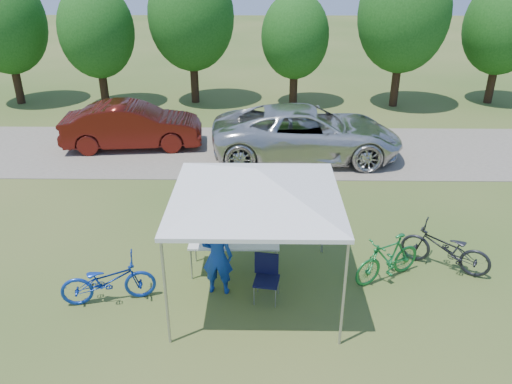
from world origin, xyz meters
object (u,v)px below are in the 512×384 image
folding_chair (266,273)px  bike_green (388,258)px  folding_table (234,241)px  bike_blue (108,280)px  bike_dark (446,249)px  sedan (133,125)px  cooler (222,232)px  minivan (307,133)px  cyclist (217,256)px

folding_chair → bike_green: (2.53, 0.64, -0.05)m
folding_table → folding_chair: folding_chair is taller
folding_table → bike_green: (3.21, -0.26, -0.23)m
bike_blue → bike_dark: bearing=-92.8°
folding_chair → sedan: 9.66m
cooler → minivan: 7.04m
cyclist → bike_blue: cyclist is taller
folding_table → bike_blue: (-2.42, -1.08, -0.26)m
minivan → bike_green: bearing=-171.4°
bike_green → bike_dark: (1.33, 0.41, -0.01)m
bike_green → minivan: (-1.17, 6.92, 0.38)m
bike_green → minivan: size_ratio=0.27×
cooler → bike_dark: 4.82m
bike_green → sedan: 10.63m
bike_green → cooler: bearing=-123.8°
cooler → folding_chair: bearing=-44.0°
folding_chair → sedan: sedan is taller
bike_blue → sedan: (-1.55, 8.65, 0.33)m
folding_chair → minivan: 7.68m
sedan → bike_blue: bearing=-175.9°
cyclist → minivan: 7.77m
bike_green → folding_table: bearing=-124.1°
minivan → bike_blue: bearing=149.1°
bike_dark → minivan: bearing=-130.0°
cyclist → sedan: cyclist is taller
bike_green → sedan: bearing=-167.0°
folding_chair → cyclist: cyclist is taller
folding_table → cooler: 0.33m
folding_chair → bike_dark: bike_dark is taller
bike_blue → bike_green: 5.69m
folding_chair → cooler: cooler is taller
folding_chair → sedan: size_ratio=0.20×
folding_chair → cyclist: (-0.97, 0.14, 0.29)m
cyclist → bike_green: bearing=-166.0°
folding_table → folding_chair: bearing=-53.0°
bike_blue → cooler: bearing=-76.3°
cooler → sedan: sedan is taller
bike_blue → minivan: size_ratio=0.29×
cyclist → bike_blue: bearing=14.8°
bike_blue → sedan: bearing=-2.7°
cyclist → bike_dark: 4.93m
folding_chair → minivan: minivan is taller
bike_green → bike_blue: bearing=-111.2°
cooler → cyclist: 0.76m
folding_chair → cooler: (-0.93, 0.90, 0.40)m
bike_dark → minivan: 6.98m
cooler → bike_green: (3.46, -0.26, -0.45)m
folding_chair → cyclist: bearing=-179.3°
cooler → cyclist: bearing=-93.3°
cooler → bike_dark: cooler is taller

